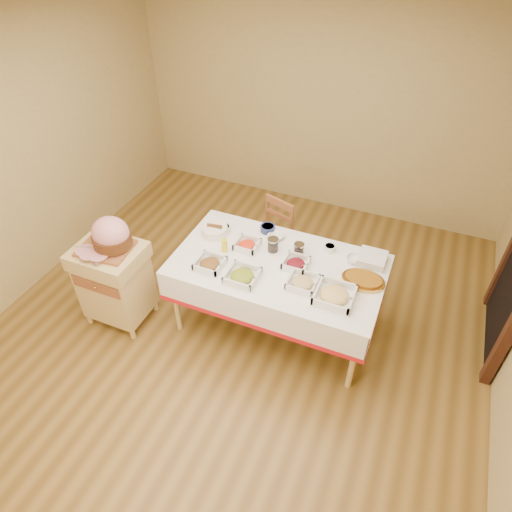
{
  "coord_description": "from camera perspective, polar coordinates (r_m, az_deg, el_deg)",
  "views": [
    {
      "loc": [
        1.28,
        -2.5,
        3.35
      ],
      "look_at": [
        0.14,
        0.2,
        0.87
      ],
      "focal_mm": 32.0,
      "sensor_mm": 36.0,
      "label": 1
    }
  ],
  "objects": [
    {
      "name": "plate_stack",
      "position": [
        4.06,
        14.32,
        -0.33
      ],
      "size": [
        0.23,
        0.23,
        0.07
      ],
      "color": "silver",
      "rests_on": "dining_table"
    },
    {
      "name": "dining_table",
      "position": [
        4.05,
        2.7,
        -2.7
      ],
      "size": [
        1.82,
        1.02,
        0.76
      ],
      "color": "#D9BD77",
      "rests_on": "ground"
    },
    {
      "name": "butcher_cart",
      "position": [
        4.4,
        -17.27,
        -2.88
      ],
      "size": [
        0.59,
        0.5,
        0.84
      ],
      "color": "#D9BD77",
      "rests_on": "ground"
    },
    {
      "name": "serving_dish_c",
      "position": [
        3.74,
        5.83,
        -3.31
      ],
      "size": [
        0.24,
        0.24,
        0.1
      ],
      "color": "silver",
      "rests_on": "dining_table"
    },
    {
      "name": "small_bowl_left",
      "position": [
        4.29,
        -3.96,
        3.47
      ],
      "size": [
        0.12,
        0.12,
        0.05
      ],
      "color": "silver",
      "rests_on": "dining_table"
    },
    {
      "name": "serving_dish_d",
      "position": [
        3.66,
        9.8,
        -4.86
      ],
      "size": [
        0.3,
        0.3,
        0.11
      ],
      "color": "silver",
      "rests_on": "dining_table"
    },
    {
      "name": "small_bowl_mid",
      "position": [
        4.28,
        1.48,
        3.5
      ],
      "size": [
        0.14,
        0.14,
        0.06
      ],
      "color": "navy",
      "rests_on": "dining_table"
    },
    {
      "name": "brass_platter",
      "position": [
        3.85,
        13.26,
        -2.94
      ],
      "size": [
        0.36,
        0.26,
        0.05
      ],
      "color": "gold",
      "rests_on": "dining_table"
    },
    {
      "name": "mustard_bottle",
      "position": [
        4.03,
        -3.97,
        1.4
      ],
      "size": [
        0.05,
        0.05,
        0.16
      ],
      "color": "yellow",
      "rests_on": "dining_table"
    },
    {
      "name": "serving_dish_e",
      "position": [
        4.09,
        -1.12,
        1.4
      ],
      "size": [
        0.21,
        0.2,
        0.1
      ],
      "color": "silver",
      "rests_on": "dining_table"
    },
    {
      "name": "bowl_small_imported",
      "position": [
        4.04,
        12.21,
        -0.43
      ],
      "size": [
        0.15,
        0.15,
        0.04
      ],
      "primitive_type": "imported",
      "rotation": [
        0.0,
        0.0,
        0.04
      ],
      "color": "silver",
      "rests_on": "dining_table"
    },
    {
      "name": "serving_dish_f",
      "position": [
        3.91,
        5.0,
        -0.93
      ],
      "size": [
        0.22,
        0.21,
        0.1
      ],
      "color": "silver",
      "rests_on": "dining_table"
    },
    {
      "name": "small_bowl_right",
      "position": [
        4.11,
        9.2,
        1.03
      ],
      "size": [
        0.1,
        0.1,
        0.05
      ],
      "color": "silver",
      "rests_on": "dining_table"
    },
    {
      "name": "bowl_white_imported",
      "position": [
        4.21,
        2.51,
        2.45
      ],
      "size": [
        0.19,
        0.19,
        0.04
      ],
      "primitive_type": "imported",
      "rotation": [
        0.0,
        0.0,
        -0.35
      ],
      "color": "silver",
      "rests_on": "dining_table"
    },
    {
      "name": "preserve_jar_right",
      "position": [
        4.01,
        5.38,
        0.76
      ],
      "size": [
        0.09,
        0.09,
        0.12
      ],
      "color": "silver",
      "rests_on": "dining_table"
    },
    {
      "name": "preserve_jar_left",
      "position": [
        4.04,
        2.14,
        1.34
      ],
      "size": [
        0.1,
        0.1,
        0.13
      ],
      "color": "silver",
      "rests_on": "dining_table"
    },
    {
      "name": "dining_chair",
      "position": [
        4.74,
        1.88,
        2.25
      ],
      "size": [
        0.47,
        0.46,
        0.85
      ],
      "color": "#965531",
      "rests_on": "ground"
    },
    {
      "name": "ham_on_board",
      "position": [
        4.08,
        -17.77,
        2.34
      ],
      "size": [
        0.47,
        0.45,
        0.31
      ],
      "color": "#965531",
      "rests_on": "butcher_cart"
    },
    {
      "name": "serving_dish_a",
      "position": [
        3.91,
        -5.79,
        -0.97
      ],
      "size": [
        0.23,
        0.23,
        0.1
      ],
      "color": "silver",
      "rests_on": "dining_table"
    },
    {
      "name": "serving_dish_b",
      "position": [
        3.77,
        -1.74,
        -2.49
      ],
      "size": [
        0.26,
        0.26,
        0.11
      ],
      "color": "silver",
      "rests_on": "dining_table"
    },
    {
      "name": "bread_basket",
      "position": [
        4.25,
        -5.15,
        3.17
      ],
      "size": [
        0.24,
        0.24,
        0.1
      ],
      "color": "white",
      "rests_on": "dining_table"
    },
    {
      "name": "room_shell",
      "position": [
        3.48,
        -3.35,
        3.98
      ],
      "size": [
        5.0,
        5.0,
        5.0
      ],
      "color": "brown",
      "rests_on": "ground"
    }
  ]
}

